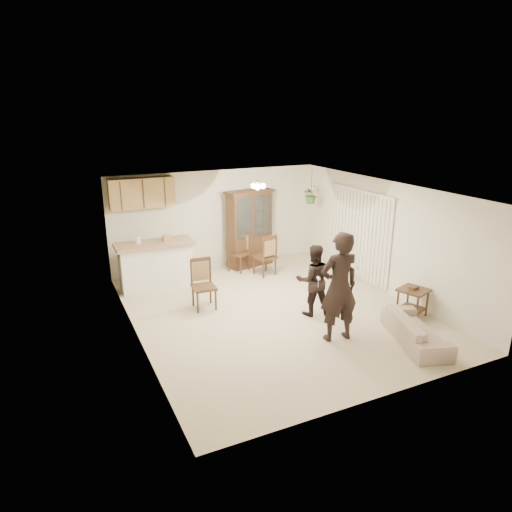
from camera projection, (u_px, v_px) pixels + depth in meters
name	position (u px, v px, depth m)	size (l,w,h in m)	color
floor	(274.00, 311.00, 9.35)	(6.50, 6.50, 0.00)	#C5B895
ceiling	(276.00, 190.00, 8.58)	(5.50, 6.50, 0.02)	white
wall_back	(217.00, 219.00, 11.76)	(5.50, 0.02, 2.50)	silver
wall_front	(386.00, 319.00, 6.17)	(5.50, 0.02, 2.50)	silver
wall_left	(134.00, 274.00, 7.85)	(0.02, 6.50, 2.50)	silver
wall_right	(385.00, 237.00, 10.09)	(0.02, 6.50, 2.50)	silver
breakfast_bar	(156.00, 267.00, 10.47)	(1.60, 0.55, 1.00)	white
bar_top	(154.00, 244.00, 10.30)	(1.75, 0.70, 0.08)	tan
upper_cabinets	(142.00, 193.00, 10.57)	(1.50, 0.34, 0.70)	olive
vertical_blinds	(358.00, 234.00, 10.89)	(0.06, 2.30, 2.10)	silver
ceiling_fixture	(258.00, 185.00, 9.73)	(0.36, 0.36, 0.20)	beige
hanging_plant	(311.00, 194.00, 11.78)	(0.43, 0.37, 0.48)	#305923
plant_cord	(312.00, 182.00, 11.68)	(0.01, 0.01, 0.65)	black
sofa	(417.00, 323.00, 8.01)	(1.87, 0.73, 0.73)	beige
adult	(339.00, 292.00, 7.97)	(0.66, 0.43, 1.80)	black
child	(313.00, 283.00, 9.04)	(0.66, 0.51, 1.35)	black
china_hutch	(250.00, 229.00, 11.82)	(1.33, 0.70, 1.99)	#321F12
side_table	(412.00, 302.00, 9.07)	(0.66, 0.66, 0.63)	#321F12
chair_bar	(204.00, 295.00, 9.43)	(0.49, 0.49, 1.04)	#321F12
chair_hutch_left	(239.00, 260.00, 11.63)	(0.62, 0.62, 1.01)	#321F12
chair_hutch_right	(265.00, 263.00, 11.35)	(0.55, 0.55, 1.04)	#321F12
controller_adult	(355.00, 267.00, 7.36)	(0.05, 0.17, 0.05)	white
controller_child	(318.00, 278.00, 8.66)	(0.04, 0.13, 0.04)	white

